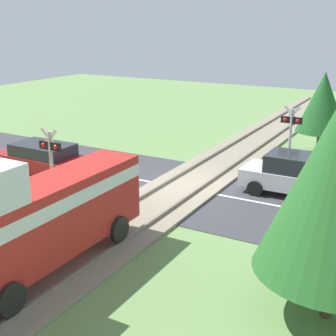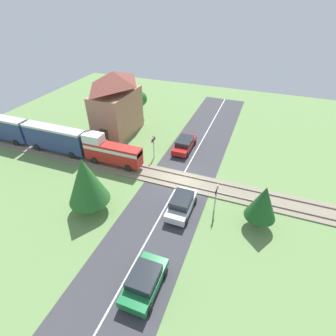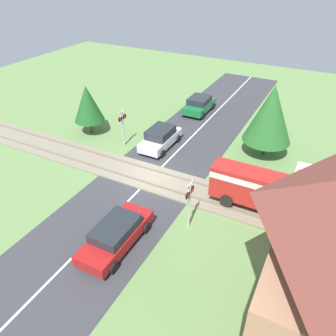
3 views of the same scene
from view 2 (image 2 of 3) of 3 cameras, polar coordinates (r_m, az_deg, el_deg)
The scene contains 14 objects.
ground_plane at distance 25.96m, azimuth 2.64°, elevation -2.74°, with size 60.00×60.00×0.00m, color #66894C.
road_surface at distance 25.96m, azimuth 2.64°, elevation -2.72°, with size 48.00×6.40×0.02m.
track_bed at distance 25.92m, azimuth 2.64°, elevation -2.62°, with size 2.80×48.00×0.24m.
train at distance 32.37m, azimuth -24.44°, elevation 6.12°, with size 1.58×22.18×3.18m.
car_near_crossing at distance 22.21m, azimuth 2.96°, elevation -7.78°, with size 4.00×1.88×1.57m.
car_far_side at distance 30.59m, azimuth 3.61°, elevation 5.28°, with size 4.51×1.90×1.39m.
car_behind_queue at distance 17.83m, azimuth -5.19°, elevation -23.22°, with size 3.80×2.03×1.46m.
crossing_signal_west_approach at distance 21.87m, azimuth 10.45°, elevation -5.56°, with size 0.90×0.18×2.90m.
crossing_signal_east_approach at distance 28.43m, azimuth -3.17°, elevation 5.44°, with size 0.90×0.18×2.90m.
station_building at distance 33.60m, azimuth -11.19°, elevation 13.33°, with size 7.27×4.20×7.82m.
pedestrian_by_station at distance 30.97m, azimuth -12.97°, elevation 4.71°, with size 0.38×0.38×1.53m.
tree_by_station at distance 38.70m, azimuth -6.20°, elevation 14.72°, with size 2.12×2.12×3.65m.
tree_roadside_hedge at distance 21.76m, azimuth -17.45°, elevation -2.55°, with size 3.37×3.37×5.22m.
tree_beyond_track at distance 21.00m, azimuth 19.98°, elevation -7.02°, with size 2.39×2.39×3.99m.
Camera 2 is at (-19.59, -6.12, 15.90)m, focal length 28.00 mm.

